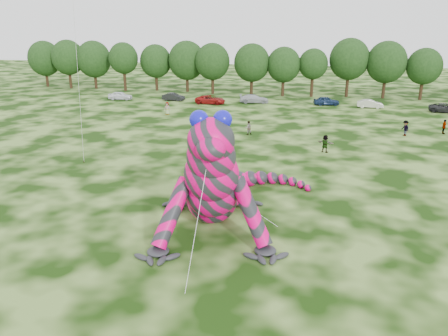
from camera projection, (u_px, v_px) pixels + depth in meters
name	position (u px, v px, depth m)	size (l,w,h in m)	color
ground	(274.00, 237.00, 27.87)	(240.00, 240.00, 0.00)	#16330A
inflatable_gecko	(212.00, 160.00, 29.52)	(14.13, 16.78, 8.39)	#E40168
tree_0	(45.00, 64.00, 92.12)	(6.91, 6.22, 9.51)	black
tree_1	(69.00, 64.00, 89.75)	(6.74, 6.07, 9.81)	black
tree_2	(94.00, 65.00, 89.38)	(7.04, 6.34, 9.64)	black
tree_3	(124.00, 67.00, 86.39)	(5.81, 5.23, 9.44)	black
tree_4	(156.00, 68.00, 86.78)	(6.22, 5.60, 9.06)	black
tree_5	(187.00, 66.00, 85.11)	(7.16, 6.44, 9.80)	black
tree_6	(213.00, 69.00, 82.43)	(6.52, 5.86, 9.49)	black
tree_7	(252.00, 70.00, 81.07)	(6.68, 6.01, 9.48)	black
tree_8	(283.00, 72.00, 80.16)	(6.14, 5.53, 8.94)	black
tree_9	(313.00, 73.00, 79.49)	(5.27, 4.74, 8.68)	black
tree_10	(349.00, 68.00, 79.09)	(7.09, 6.38, 10.50)	black
tree_11	(386.00, 70.00, 77.54)	(7.01, 6.31, 10.07)	black
tree_12	(423.00, 74.00, 76.06)	(5.99, 5.39, 8.97)	black
car_0	(120.00, 96.00, 77.43)	(1.69, 4.21, 1.43)	white
car_1	(173.00, 97.00, 76.49)	(1.39, 3.98, 1.31)	black
car_2	(210.00, 100.00, 73.42)	(2.34, 5.07, 1.41)	maroon
car_3	(254.00, 99.00, 74.26)	(2.01, 4.94, 1.43)	#B0B4B9
car_4	(326.00, 101.00, 72.28)	(1.69, 4.19, 1.43)	#17294C
car_5	(370.00, 104.00, 69.90)	(1.40, 4.02, 1.33)	beige
car_6	(446.00, 108.00, 66.40)	(2.24, 4.86, 1.35)	black
spectator_1	(248.00, 128.00, 53.02)	(0.84, 0.65, 1.72)	gray
spectator_2	(405.00, 128.00, 52.49)	(1.22, 0.70, 1.89)	gray
spectator_5	(325.00, 144.00, 45.80)	(1.74, 0.55, 1.87)	gray
spectator_4	(167.00, 108.00, 64.74)	(0.91, 0.59, 1.86)	gray
spectator_0	(208.00, 132.00, 50.63)	(0.69, 0.45, 1.88)	gray
spectator_3	(444.00, 127.00, 53.41)	(1.05, 0.44, 1.80)	gray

